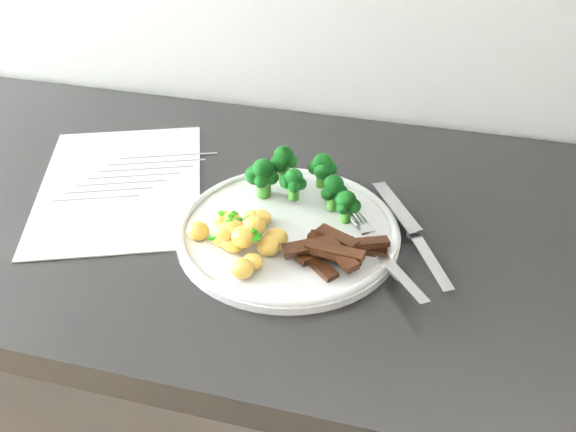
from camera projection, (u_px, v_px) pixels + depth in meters
counter at (241, 412)px, 1.06m from camera, size 2.34×0.58×0.88m
recipe_paper at (121, 184)px, 0.85m from camera, size 0.32×0.37×0.00m
plate at (288, 230)px, 0.75m from camera, size 0.28×0.28×0.02m
broccoli at (300, 177)px, 0.78m from camera, size 0.16×0.10×0.06m
potatoes at (242, 235)px, 0.72m from camera, size 0.12×0.12×0.04m
beef_strips at (335, 248)px, 0.70m from camera, size 0.12×0.08×0.03m
fork at (384, 255)px, 0.70m from camera, size 0.12×0.17×0.02m
knife at (419, 245)px, 0.73m from camera, size 0.12×0.20×0.02m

